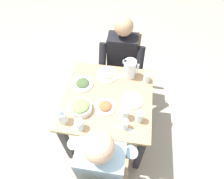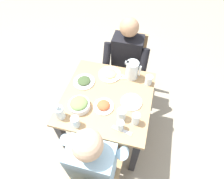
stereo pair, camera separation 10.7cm
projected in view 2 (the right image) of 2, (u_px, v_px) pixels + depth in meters
name	position (u px, v px, depth m)	size (l,w,h in m)	color
ground_plane	(108.00, 131.00, 2.28)	(8.00, 8.00, 0.00)	#9E937F
dining_table	(107.00, 104.00, 1.83)	(0.81, 0.81, 0.71)	tan
chair_far	(128.00, 63.00, 2.34)	(0.40, 0.40, 0.86)	tan
diner_near	(97.00, 156.00, 1.47)	(0.48, 0.53, 1.15)	#9EC6E0
diner_far	(125.00, 66.00, 2.10)	(0.48, 0.53, 1.15)	black
water_pitcher	(132.00, 70.00, 1.81)	(0.16, 0.12, 0.19)	silver
salad_bowl	(79.00, 104.00, 1.62)	(0.19, 0.19, 0.09)	white
plate_fries	(110.00, 74.00, 1.89)	(0.23, 0.23, 0.04)	white
plate_dolmas	(84.00, 81.00, 1.83)	(0.21, 0.21, 0.04)	white
plate_yoghurt	(131.00, 102.00, 1.68)	(0.19, 0.19, 0.04)	white
plate_rice_curry	(104.00, 106.00, 1.64)	(0.18, 0.18, 0.06)	white
water_glass_by_pitcher	(136.00, 119.00, 1.52)	(0.07, 0.07, 0.11)	silver
water_glass_far_right	(149.00, 80.00, 1.79)	(0.07, 0.07, 0.10)	silver
water_glass_near_right	(75.00, 122.00, 1.51)	(0.07, 0.07, 0.10)	silver
water_glass_near_left	(120.00, 125.00, 1.49)	(0.06, 0.06, 0.10)	silver
water_glass_far_left	(121.00, 114.00, 1.54)	(0.07, 0.07, 0.11)	silver
oil_carafe	(60.00, 113.00, 1.55)	(0.08, 0.08, 0.16)	silver
fork_near	(122.00, 130.00, 1.51)	(0.17, 0.03, 0.01)	silver
knife_near	(124.00, 76.00, 1.88)	(0.18, 0.02, 0.01)	silver
fork_far	(112.00, 70.00, 1.94)	(0.17, 0.03, 0.01)	silver
knife_far	(128.00, 78.00, 1.87)	(0.18, 0.02, 0.01)	silver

